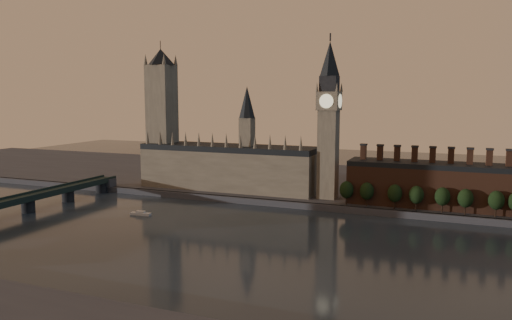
# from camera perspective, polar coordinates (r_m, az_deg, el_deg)

# --- Properties ---
(ground) EXTENTS (900.00, 900.00, 0.00)m
(ground) POSITION_cam_1_polar(r_m,az_deg,el_deg) (237.74, -0.80, -10.12)
(ground) COLOR black
(ground) RESTS_ON ground
(north_bank) EXTENTS (900.00, 182.00, 4.00)m
(north_bank) POSITION_cam_1_polar(r_m,az_deg,el_deg) (402.87, 9.11, -2.65)
(north_bank) COLOR #434247
(north_bank) RESTS_ON ground
(palace_of_westminster) EXTENTS (130.00, 30.30, 74.00)m
(palace_of_westminster) POSITION_cam_1_polar(r_m,az_deg,el_deg) (361.42, -3.13, -0.57)
(palace_of_westminster) COLOR #7E705A
(palace_of_westminster) RESTS_ON north_bank
(victoria_tower) EXTENTS (24.00, 24.00, 108.00)m
(victoria_tower) POSITION_cam_1_polar(r_m,az_deg,el_deg) (385.25, -10.70, 5.40)
(victoria_tower) COLOR #7E705A
(victoria_tower) RESTS_ON north_bank
(big_ben) EXTENTS (15.00, 15.00, 107.00)m
(big_ben) POSITION_cam_1_polar(r_m,az_deg,el_deg) (328.65, 8.32, 4.74)
(big_ben) COLOR #7E705A
(big_ben) RESTS_ON north_bank
(chimney_block) EXTENTS (110.00, 25.00, 37.00)m
(chimney_block) POSITION_cam_1_polar(r_m,az_deg,el_deg) (323.43, 20.33, -2.64)
(chimney_block) COLOR brown
(chimney_block) RESTS_ON north_bank
(embankment_tree_0) EXTENTS (8.60, 8.60, 14.88)m
(embankment_tree_0) POSITION_cam_1_polar(r_m,az_deg,el_deg) (314.62, 10.31, -3.37)
(embankment_tree_0) COLOR black
(embankment_tree_0) RESTS_ON north_bank
(embankment_tree_1) EXTENTS (8.60, 8.60, 14.88)m
(embankment_tree_1) POSITION_cam_1_polar(r_m,az_deg,el_deg) (312.70, 12.55, -3.50)
(embankment_tree_1) COLOR black
(embankment_tree_1) RESTS_ON north_bank
(embankment_tree_2) EXTENTS (8.60, 8.60, 14.88)m
(embankment_tree_2) POSITION_cam_1_polar(r_m,az_deg,el_deg) (309.89, 15.58, -3.69)
(embankment_tree_2) COLOR black
(embankment_tree_2) RESTS_ON north_bank
(embankment_tree_3) EXTENTS (8.60, 8.60, 14.88)m
(embankment_tree_3) POSITION_cam_1_polar(r_m,az_deg,el_deg) (308.84, 17.86, -3.81)
(embankment_tree_3) COLOR black
(embankment_tree_3) RESTS_ON north_bank
(embankment_tree_4) EXTENTS (8.60, 8.60, 14.88)m
(embankment_tree_4) POSITION_cam_1_polar(r_m,az_deg,el_deg) (308.69, 20.53, -3.93)
(embankment_tree_4) COLOR black
(embankment_tree_4) RESTS_ON north_bank
(embankment_tree_5) EXTENTS (8.60, 8.60, 14.88)m
(embankment_tree_5) POSITION_cam_1_polar(r_m,az_deg,el_deg) (308.32, 22.83, -4.06)
(embankment_tree_5) COLOR black
(embankment_tree_5) RESTS_ON north_bank
(embankment_tree_6) EXTENTS (8.60, 8.60, 14.88)m
(embankment_tree_6) POSITION_cam_1_polar(r_m,az_deg,el_deg) (309.54, 25.77, -4.17)
(embankment_tree_6) COLOR black
(embankment_tree_6) RESTS_ON north_bank
(westminster_bridge) EXTENTS (14.00, 200.00, 11.55)m
(westminster_bridge) POSITION_cam_1_polar(r_m,az_deg,el_deg) (325.26, -27.15, -4.81)
(westminster_bridge) COLOR #1B2B26
(westminster_bridge) RESTS_ON ground
(river_boat) EXTENTS (12.95, 4.83, 2.53)m
(river_boat) POSITION_cam_1_polar(r_m,az_deg,el_deg) (309.88, -13.04, -5.97)
(river_boat) COLOR silver
(river_boat) RESTS_ON ground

